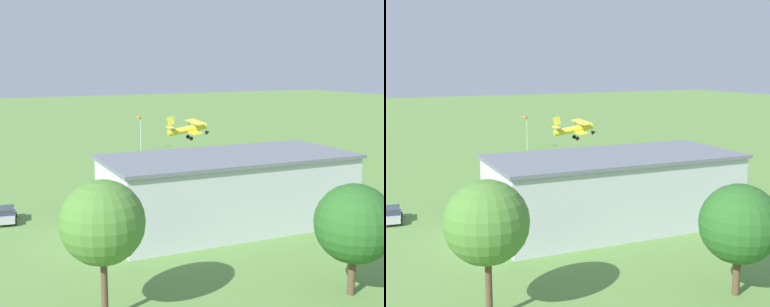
% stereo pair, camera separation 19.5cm
% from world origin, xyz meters
% --- Properties ---
extents(ground_plane, '(400.00, 400.00, 0.00)m').
position_xyz_m(ground_plane, '(0.00, 0.00, 0.00)').
color(ground_plane, '#608C42').
extents(hangar, '(26.89, 13.40, 7.65)m').
position_xyz_m(hangar, '(0.25, 30.12, 3.83)').
color(hangar, silver).
rests_on(hangar, ground_plane).
extents(biplane, '(7.52, 8.19, 3.95)m').
position_xyz_m(biplane, '(-9.89, 0.49, 6.57)').
color(biplane, yellow).
extents(car_blue, '(2.10, 4.14, 1.61)m').
position_xyz_m(car_blue, '(14.05, 19.69, 0.84)').
color(car_blue, '#23389E').
rests_on(car_blue, ground_plane).
extents(car_silver, '(2.61, 4.58, 1.63)m').
position_xyz_m(car_silver, '(21.30, 18.31, 0.84)').
color(car_silver, '#B7B7BC').
rests_on(car_silver, ground_plane).
extents(person_crossing_taxiway, '(0.51, 0.51, 1.68)m').
position_xyz_m(person_crossing_taxiway, '(-7.62, 18.03, 0.84)').
color(person_crossing_taxiway, '#B23333').
rests_on(person_crossing_taxiway, ground_plane).
extents(person_at_fence_line, '(0.41, 0.41, 1.66)m').
position_xyz_m(person_at_fence_line, '(-1.94, 14.14, 0.83)').
color(person_at_fence_line, '#33723F').
rests_on(person_at_fence_line, ground_plane).
extents(person_by_parked_cars, '(0.44, 0.44, 1.72)m').
position_xyz_m(person_by_parked_cars, '(-13.73, 15.48, 0.86)').
color(person_by_parked_cars, navy).
rests_on(person_by_parked_cars, ground_plane).
extents(tree_at_field_edge, '(5.70, 5.70, 9.67)m').
position_xyz_m(tree_at_field_edge, '(18.47, 44.59, 6.79)').
color(tree_at_field_edge, brown).
rests_on(tree_at_field_edge, ground_plane).
extents(tree_behind_hangar_left, '(5.93, 5.93, 8.48)m').
position_xyz_m(tree_behind_hangar_left, '(0.81, 49.12, 5.49)').
color(tree_behind_hangar_left, brown).
rests_on(tree_behind_hangar_left, ground_plane).
extents(windsock, '(1.43, 1.34, 6.97)m').
position_xyz_m(windsock, '(-8.72, -19.75, 6.10)').
color(windsock, silver).
rests_on(windsock, ground_plane).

